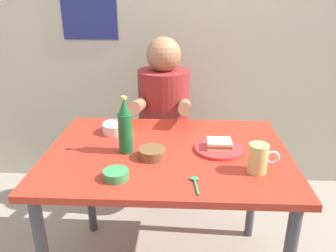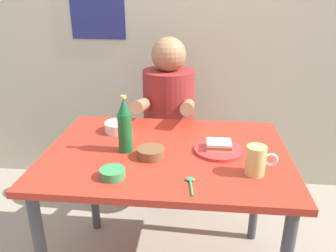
{
  "view_description": "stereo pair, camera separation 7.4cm",
  "coord_description": "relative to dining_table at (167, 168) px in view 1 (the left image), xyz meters",
  "views": [
    {
      "loc": [
        0.07,
        -1.38,
        1.42
      ],
      "look_at": [
        0.0,
        0.05,
        0.84
      ],
      "focal_mm": 35.91,
      "sensor_mm": 36.0,
      "label": 1
    },
    {
      "loc": [
        0.14,
        -1.38,
        1.42
      ],
      "look_at": [
        0.0,
        0.05,
        0.84
      ],
      "focal_mm": 35.91,
      "sensor_mm": 36.0,
      "label": 2
    }
  ],
  "objects": [
    {
      "name": "condiment_bowl_brown",
      "position": [
        -0.06,
        -0.07,
        0.12
      ],
      "size": [
        0.12,
        0.12,
        0.04
      ],
      "color": "brown",
      "rests_on": "dining_table"
    },
    {
      "name": "stool",
      "position": [
        -0.05,
        0.63,
        -0.3
      ],
      "size": [
        0.34,
        0.34,
        0.45
      ],
      "color": "#4C4C51",
      "rests_on": "ground"
    },
    {
      "name": "beer_bottle",
      "position": [
        -0.19,
        -0.02,
        0.21
      ],
      "size": [
        0.06,
        0.06,
        0.26
      ],
      "color": "#19602D",
      "rests_on": "dining_table"
    },
    {
      "name": "rice_bowl_white",
      "position": [
        -0.27,
        0.2,
        0.12
      ],
      "size": [
        0.14,
        0.14,
        0.05
      ],
      "color": "silver",
      "rests_on": "dining_table"
    },
    {
      "name": "spoon",
      "position": [
        0.12,
        -0.28,
        0.1
      ],
      "size": [
        0.04,
        0.12,
        0.01
      ],
      "color": "#26A559",
      "rests_on": "dining_table"
    },
    {
      "name": "sandwich",
      "position": [
        0.23,
        0.01,
        0.13
      ],
      "size": [
        0.11,
        0.09,
        0.04
      ],
      "color": "beige",
      "rests_on": "plate_orange"
    },
    {
      "name": "beer_mug",
      "position": [
        0.37,
        -0.18,
        0.15
      ],
      "size": [
        0.13,
        0.08,
        0.12
      ],
      "color": "#D1BC66",
      "rests_on": "dining_table"
    },
    {
      "name": "dip_bowl_green",
      "position": [
        -0.19,
        -0.26,
        0.11
      ],
      "size": [
        0.1,
        0.1,
        0.03
      ],
      "color": "#388C4C",
      "rests_on": "dining_table"
    },
    {
      "name": "dining_table",
      "position": [
        0.0,
        0.0,
        0.0
      ],
      "size": [
        1.1,
        0.8,
        0.74
      ],
      "color": "#B72D1E",
      "rests_on": "ground"
    },
    {
      "name": "plate_orange",
      "position": [
        0.23,
        0.01,
        0.1
      ],
      "size": [
        0.22,
        0.22,
        0.01
      ],
      "primitive_type": "cylinder",
      "color": "red",
      "rests_on": "dining_table"
    },
    {
      "name": "person_seated",
      "position": [
        -0.05,
        0.62,
        0.12
      ],
      "size": [
        0.33,
        0.56,
        0.72
      ],
      "color": "maroon",
      "rests_on": "stool"
    },
    {
      "name": "wall_back",
      "position": [
        -0.0,
        1.05,
        0.65
      ],
      "size": [
        4.4,
        0.09,
        2.6
      ],
      "color": "#BCB299",
      "rests_on": "ground"
    }
  ]
}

